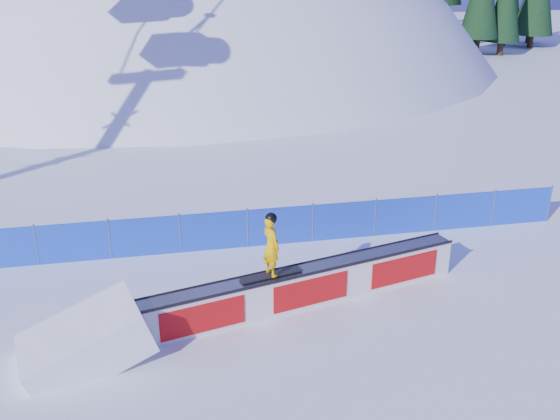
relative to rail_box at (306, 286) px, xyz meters
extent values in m
plane|color=white|center=(-1.92, -0.92, -0.51)|extent=(160.00, 160.00, 0.00)
sphere|color=white|center=(-1.92, 41.08, -18.51)|extent=(64.00, 64.00, 64.00)
cylinder|color=#362115|center=(21.71, 36.88, 3.25)|extent=(0.50, 0.50, 1.40)
cylinder|color=#362115|center=(22.74, 38.15, 2.27)|extent=(0.50, 0.50, 1.40)
cylinder|color=#362115|center=(23.90, 37.07, 0.56)|extent=(0.50, 0.50, 1.40)
cylinder|color=#362115|center=(26.08, 40.54, 0.09)|extent=(0.50, 0.50, 1.40)
cylinder|color=#362115|center=(27.61, 44.96, 0.09)|extent=(0.50, 0.50, 1.40)
cylinder|color=#362115|center=(30.31, 43.67, 0.09)|extent=(0.50, 0.50, 1.40)
cylinder|color=#362115|center=(32.01, 37.51, 0.09)|extent=(0.50, 0.50, 1.40)
cylinder|color=#362115|center=(31.52, 38.15, 0.09)|extent=(0.50, 0.50, 1.40)
cube|color=blue|center=(-1.92, 3.58, 0.09)|extent=(22.00, 0.03, 1.20)
cylinder|color=#3D486F|center=(-6.92, 3.58, 0.14)|extent=(0.05, 0.05, 1.30)
cylinder|color=#3D486F|center=(-4.92, 3.58, 0.14)|extent=(0.05, 0.05, 1.30)
cylinder|color=#3D486F|center=(-2.92, 3.58, 0.14)|extent=(0.05, 0.05, 1.30)
cylinder|color=#3D486F|center=(-0.92, 3.58, 0.14)|extent=(0.05, 0.05, 1.30)
cylinder|color=#3D486F|center=(1.08, 3.58, 0.14)|extent=(0.05, 0.05, 1.30)
cylinder|color=#3D486F|center=(3.08, 3.58, 0.14)|extent=(0.05, 0.05, 1.30)
cylinder|color=#3D486F|center=(5.08, 3.58, 0.14)|extent=(0.05, 0.05, 1.30)
cylinder|color=#3D486F|center=(7.08, 3.58, 0.14)|extent=(0.05, 0.05, 1.30)
cylinder|color=#3D486F|center=(9.08, 3.58, 0.14)|extent=(0.05, 0.05, 1.30)
cube|color=silver|center=(0.00, 0.00, -0.02)|extent=(8.47, 2.60, 0.97)
cube|color=gray|center=(0.00, 0.00, 0.48)|extent=(8.39, 2.60, 0.04)
cube|color=black|center=(0.07, -0.28, 0.49)|extent=(8.35, 2.11, 0.06)
cube|color=black|center=(-0.07, 0.28, 0.49)|extent=(8.35, 2.11, 0.06)
cube|color=red|center=(0.07, -0.27, -0.02)|extent=(7.93, 1.99, 0.73)
cube|color=red|center=(-0.07, 0.27, -0.02)|extent=(7.93, 1.99, 0.73)
cube|color=black|center=(-0.92, -0.23, 0.54)|extent=(1.58, 0.65, 0.03)
imported|color=#F1AB00|center=(-0.92, -0.23, 1.31)|extent=(0.54, 0.65, 1.51)
sphere|color=black|center=(-0.92, -0.23, 2.01)|extent=(0.28, 0.28, 0.28)
camera|label=1|loc=(-3.33, -13.27, 7.68)|focal=40.00mm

